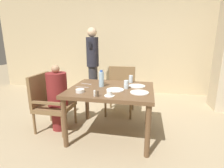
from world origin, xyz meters
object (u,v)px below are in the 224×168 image
object	(u,v)px
chair_left_side	(50,101)
plate_dessert_center	(139,92)
plate_main_left	(115,90)
glass_tall_mid	(131,79)
bowl_small	(80,91)
glass_tall_far	(126,85)
diner_in_left_chair	(58,97)
chair_far_side	(121,89)
standing_host	(93,61)
water_bottle	(101,79)
plate_main_right	(137,86)
teacup_with_saucer	(109,94)
glass_tall_near	(101,80)

from	to	relation	value
chair_left_side	plate_dessert_center	bearing A→B (deg)	-6.27
plate_main_left	glass_tall_mid	size ratio (longest dim) A/B	2.04
bowl_small	glass_tall_far	xyz separation A→B (m)	(0.59, 0.32, 0.04)
diner_in_left_chair	plate_main_left	size ratio (longest dim) A/B	4.29
chair_far_side	plate_dessert_center	distance (m)	1.21
plate_dessert_center	glass_tall_mid	distance (m)	0.59
standing_host	glass_tall_far	bearing A→B (deg)	-57.98
plate_main_left	standing_host	bearing A→B (deg)	116.70
glass_tall_far	chair_far_side	bearing A→B (deg)	103.50
diner_in_left_chair	glass_tall_mid	bearing A→B (deg)	19.41
plate_main_left	bowl_small	distance (m)	0.49
water_bottle	glass_tall_mid	bearing A→B (deg)	39.76
plate_main_left	bowl_small	size ratio (longest dim) A/B	2.11
diner_in_left_chair	bowl_small	bearing A→B (deg)	-30.26
chair_far_side	plate_main_right	size ratio (longest dim) A/B	3.66
standing_host	water_bottle	xyz separation A→B (m)	(0.65, -1.62, -0.06)
glass_tall_far	teacup_with_saucer	bearing A→B (deg)	-113.13
standing_host	plate_main_right	distance (m)	1.92
diner_in_left_chair	glass_tall_near	world-z (taller)	diner_in_left_chair
plate_main_left	plate_dessert_center	world-z (taller)	same
chair_far_side	bowl_small	distance (m)	1.32
plate_main_right	glass_tall_near	world-z (taller)	glass_tall_near
plate_main_left	water_bottle	bearing A→B (deg)	147.37
plate_dessert_center	teacup_with_saucer	world-z (taller)	teacup_with_saucer
plate_main_left	teacup_with_saucer	size ratio (longest dim) A/B	1.88
plate_main_left	plate_main_right	distance (m)	0.40
glass_tall_mid	plate_main_left	bearing A→B (deg)	-109.26
plate_main_right	glass_tall_mid	size ratio (longest dim) A/B	2.04
standing_host	chair_far_side	bearing A→B (deg)	-42.17
chair_left_side	glass_tall_mid	world-z (taller)	chair_left_side
water_bottle	glass_tall_mid	xyz separation A→B (m)	(0.42, 0.35, -0.06)
bowl_small	chair_far_side	bearing A→B (deg)	73.11
chair_left_side	bowl_small	distance (m)	0.79
plate_main_left	glass_tall_far	bearing A→B (deg)	38.89
teacup_with_saucer	glass_tall_far	world-z (taller)	glass_tall_far
chair_far_side	plate_main_left	size ratio (longest dim) A/B	3.66
chair_left_side	water_bottle	size ratio (longest dim) A/B	3.61
diner_in_left_chair	teacup_with_saucer	xyz separation A→B (m)	(0.94, -0.38, 0.23)
teacup_with_saucer	glass_tall_far	bearing A→B (deg)	66.87
diner_in_left_chair	plate_main_right	size ratio (longest dim) A/B	4.29
chair_left_side	standing_host	world-z (taller)	standing_host
teacup_with_saucer	glass_tall_mid	bearing A→B (deg)	75.68
glass_tall_mid	glass_tall_far	distance (m)	0.39
chair_far_side	standing_host	xyz separation A→B (m)	(-0.82, 0.74, 0.45)
teacup_with_saucer	plate_dessert_center	bearing A→B (deg)	30.16
chair_left_side	plate_main_right	bearing A→B (deg)	7.15
chair_far_side	plate_dessert_center	xyz separation A→B (m)	(0.42, -1.09, 0.28)
chair_far_side	glass_tall_near	distance (m)	0.83
diner_in_left_chair	chair_far_side	distance (m)	1.29
plate_dessert_center	glass_tall_far	xyz separation A→B (m)	(-0.20, 0.18, 0.06)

